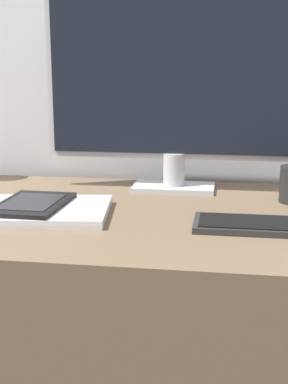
{
  "coord_description": "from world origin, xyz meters",
  "views": [
    {
      "loc": [
        0.19,
        -0.88,
        1.05
      ],
      "look_at": [
        0.04,
        0.12,
        0.81
      ],
      "focal_mm": 50.0,
      "sensor_mm": 36.0,
      "label": 1
    }
  ],
  "objects_px": {
    "keyboard": "(272,225)",
    "laptop": "(27,211)",
    "monitor": "(175,80)",
    "ereader": "(32,204)"
  },
  "relations": [
    {
      "from": "laptop",
      "to": "ereader",
      "type": "distance_m",
      "value": 0.02
    },
    {
      "from": "monitor",
      "to": "laptop",
      "type": "bearing_deg",
      "value": -134.5
    },
    {
      "from": "monitor",
      "to": "laptop",
      "type": "distance_m",
      "value": 0.47
    },
    {
      "from": "monitor",
      "to": "keyboard",
      "type": "relative_size",
      "value": 2.16
    },
    {
      "from": "keyboard",
      "to": "laptop",
      "type": "relative_size",
      "value": 0.82
    },
    {
      "from": "laptop",
      "to": "ereader",
      "type": "xyz_separation_m",
      "value": [
        0.01,
        0.0,
        0.01
      ]
    },
    {
      "from": "monitor",
      "to": "ereader",
      "type": "bearing_deg",
      "value": -133.9
    },
    {
      "from": "keyboard",
      "to": "monitor",
      "type": "bearing_deg",
      "value": 125.29
    },
    {
      "from": "ereader",
      "to": "monitor",
      "type": "bearing_deg",
      "value": 46.1
    },
    {
      "from": "keyboard",
      "to": "ereader",
      "type": "relative_size",
      "value": 1.47
    }
  ]
}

